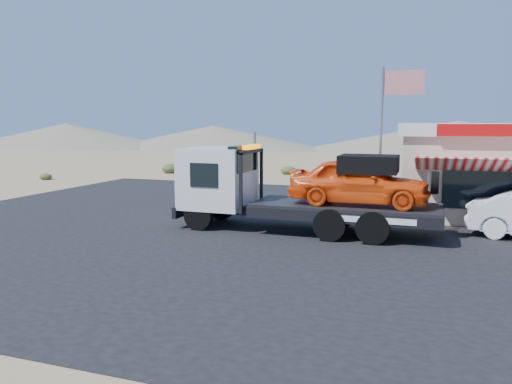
% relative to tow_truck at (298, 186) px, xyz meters
% --- Properties ---
extents(ground, '(120.00, 120.00, 0.00)m').
position_rel_tow_truck_xyz_m(ground, '(-2.05, -2.24, -1.68)').
color(ground, '#968055').
rests_on(ground, ground).
extents(asphalt_lot, '(32.00, 24.00, 0.02)m').
position_rel_tow_truck_xyz_m(asphalt_lot, '(-0.05, 0.76, -1.67)').
color(asphalt_lot, black).
rests_on(asphalt_lot, ground).
extents(tow_truck, '(9.32, 2.76, 3.12)m').
position_rel_tow_truck_xyz_m(tow_truck, '(0.00, 0.00, 0.00)').
color(tow_truck, black).
rests_on(tow_truck, asphalt_lot).
extents(flagpole, '(1.55, 0.10, 6.00)m').
position_rel_tow_truck_xyz_m(flagpole, '(2.88, 2.26, 2.09)').
color(flagpole, '#99999E').
rests_on(flagpole, asphalt_lot).
extents(desert_scrub, '(23.37, 30.75, 0.78)m').
position_rel_tow_truck_xyz_m(desert_scrub, '(-14.40, 10.02, -1.37)').
color(desert_scrub, '#3F4525').
rests_on(desert_scrub, ground).
extents(distant_hills, '(126.00, 48.00, 4.20)m').
position_rel_tow_truck_xyz_m(distant_hills, '(-11.82, 52.91, 0.21)').
color(distant_hills, '#726B59').
rests_on(distant_hills, ground).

